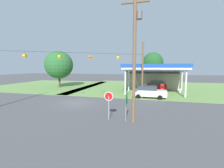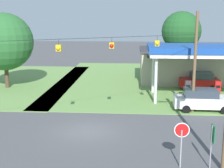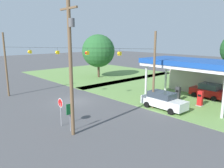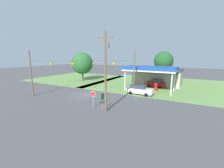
# 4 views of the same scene
# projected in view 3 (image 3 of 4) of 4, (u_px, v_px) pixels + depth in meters

# --- Properties ---
(ground_plane) EXTENTS (160.00, 160.00, 0.00)m
(ground_plane) POSITION_uv_depth(u_px,v_px,m) (74.00, 101.00, 26.62)
(ground_plane) COLOR #4C4C4F
(grass_verge_opposite_corner) EXTENTS (24.00, 24.00, 0.04)m
(grass_verge_opposite_corner) POSITION_uv_depth(u_px,v_px,m) (96.00, 73.00, 48.73)
(grass_verge_opposite_corner) COLOR #6B934C
(grass_verge_opposite_corner) RESTS_ON ground
(gas_station_canopy) EXTENTS (10.75, 5.71, 5.18)m
(gas_station_canopy) POSITION_uv_depth(u_px,v_px,m) (191.00, 64.00, 24.86)
(gas_station_canopy) COLOR silver
(gas_station_canopy) RESTS_ON ground
(gas_station_store) EXTENTS (11.70, 8.37, 3.98)m
(gas_station_store) POSITION_uv_depth(u_px,v_px,m) (219.00, 78.00, 31.19)
(gas_station_store) COLOR #B2A893
(gas_station_store) RESTS_ON ground
(fuel_pump_near) EXTENTS (0.71, 0.56, 1.77)m
(fuel_pump_near) POSITION_uv_depth(u_px,v_px,m) (178.00, 94.00, 26.67)
(fuel_pump_near) COLOR gray
(fuel_pump_near) RESTS_ON ground
(fuel_pump_far) EXTENTS (0.71, 0.56, 1.77)m
(fuel_pump_far) POSITION_uv_depth(u_px,v_px,m) (200.00, 99.00, 24.63)
(fuel_pump_far) COLOR gray
(fuel_pump_far) RESTS_ON ground
(car_at_pumps_front) EXTENTS (5.04, 2.21, 1.88)m
(car_at_pumps_front) POSITION_uv_depth(u_px,v_px,m) (163.00, 100.00, 23.57)
(car_at_pumps_front) COLOR white
(car_at_pumps_front) RESTS_ON ground
(car_at_pumps_rear) EXTENTS (4.19, 2.16, 1.94)m
(car_at_pumps_rear) POSITION_uv_depth(u_px,v_px,m) (208.00, 91.00, 27.88)
(car_at_pumps_rear) COLOR #AD1414
(car_at_pumps_rear) RESTS_ON ground
(stop_sign_roadside) EXTENTS (0.80, 0.08, 2.50)m
(stop_sign_roadside) POSITION_uv_depth(u_px,v_px,m) (61.00, 106.00, 18.86)
(stop_sign_roadside) COLOR #99999E
(stop_sign_roadside) RESTS_ON ground
(route_sign) EXTENTS (0.10, 0.70, 2.40)m
(route_sign) POSITION_uv_depth(u_px,v_px,m) (70.00, 112.00, 17.74)
(route_sign) COLOR gray
(route_sign) RESTS_ON ground
(utility_pole_main) EXTENTS (2.20, 0.44, 10.46)m
(utility_pole_main) POSITION_uv_depth(u_px,v_px,m) (71.00, 62.00, 16.29)
(utility_pole_main) COLOR brown
(utility_pole_main) RESTS_ON ground
(signal_span_gantry) EXTENTS (16.38, 10.24, 8.29)m
(signal_span_gantry) POSITION_uv_depth(u_px,v_px,m) (73.00, 64.00, 25.68)
(signal_span_gantry) COLOR brown
(signal_span_gantry) RESTS_ON ground
(tree_west_verge) EXTENTS (6.29, 6.29, 8.31)m
(tree_west_verge) POSITION_uv_depth(u_px,v_px,m) (98.00, 51.00, 42.00)
(tree_west_verge) COLOR #4C3828
(tree_west_verge) RESTS_ON ground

